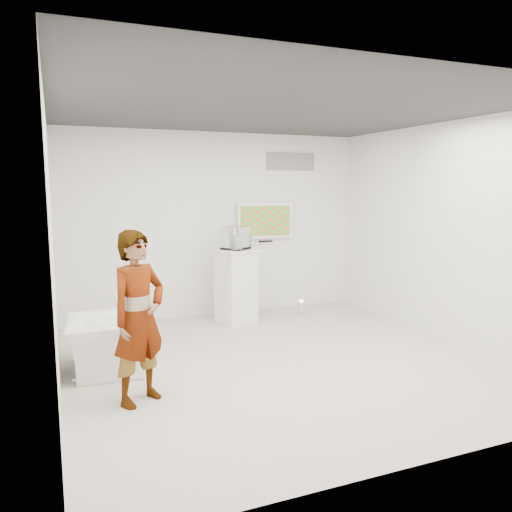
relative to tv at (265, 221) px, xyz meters
The scene contains 10 objects.
room 2.59m from the tv, 109.13° to the right, with size 5.01×5.01×3.00m.
tv is the anchor object (origin of this frame).
logo_decal 1.12m from the tv, ahead, with size 0.90×0.02×0.30m, color slate.
person 4.01m from the tv, 131.23° to the right, with size 0.63×0.41×1.72m, color white.
armchair 3.67m from the tv, 145.61° to the right, with size 0.96×0.83×0.62m, color white.
pedestal 1.33m from the tv, 142.48° to the right, with size 0.56×0.56×1.16m, color white.
floor_uplight 1.59m from the tv, 54.20° to the right, with size 0.16×0.16×0.25m, color white.
vitrine 0.94m from the tv, 142.48° to the right, with size 0.35×0.35×0.35m, color white.
console 0.95m from the tv, 142.48° to the right, with size 0.05×0.17×0.24m, color white.
wii_remote 3.67m from the tv, 132.40° to the right, with size 0.04×0.14×0.04m, color white.
Camera 1 is at (-2.47, -5.35, 2.14)m, focal length 35.00 mm.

